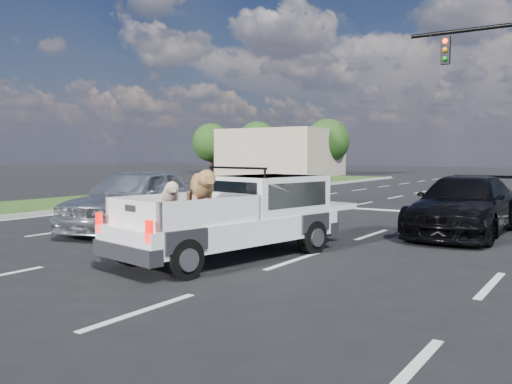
{
  "coord_description": "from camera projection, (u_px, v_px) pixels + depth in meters",
  "views": [
    {
      "loc": [
        6.76,
        -8.9,
        2.03
      ],
      "look_at": [
        -0.43,
        2.0,
        1.12
      ],
      "focal_mm": 38.0,
      "sensor_mm": 36.0,
      "label": 1
    }
  ],
  "objects": [
    {
      "name": "silver_sedan",
      "position": [
        135.0,
        199.0,
        14.41
      ],
      "size": [
        3.2,
        5.3,
        1.69
      ],
      "primitive_type": "imported",
      "rotation": [
        0.0,
        0.0,
        0.26
      ],
      "color": "silver",
      "rests_on": "ground"
    },
    {
      "name": "pickup_truck",
      "position": [
        235.0,
        215.0,
        10.59
      ],
      "size": [
        2.61,
        5.01,
        1.79
      ],
      "rotation": [
        0.0,
        0.0,
        -0.2
      ],
      "color": "black",
      "rests_on": "ground"
    },
    {
      "name": "grass_median_left",
      "position": [
        87.0,
        202.0,
        22.57
      ],
      "size": [
        5.0,
        60.0,
        0.1
      ],
      "primitive_type": "cube",
      "color": "#1D4114",
      "rests_on": "ground"
    },
    {
      "name": "tree_far_c",
      "position": [
        328.0,
        141.0,
        51.47
      ],
      "size": [
        4.2,
        4.2,
        5.4
      ],
      "color": "#332114",
      "rests_on": "ground"
    },
    {
      "name": "curb_left",
      "position": [
        129.0,
        204.0,
        21.22
      ],
      "size": [
        0.15,
        60.0,
        0.14
      ],
      "primitive_type": "cube",
      "color": "#9E9A91",
      "rests_on": "ground"
    },
    {
      "name": "tree_far_b",
      "position": [
        257.0,
        142.0,
        55.86
      ],
      "size": [
        4.2,
        4.2,
        5.4
      ],
      "color": "#332114",
      "rests_on": "ground"
    },
    {
      "name": "road_markings",
      "position": [
        349.0,
        220.0,
        16.73
      ],
      "size": [
        17.75,
        60.0,
        0.01
      ],
      "color": "silver",
      "rests_on": "ground"
    },
    {
      "name": "black_coupe",
      "position": [
        464.0,
        206.0,
        13.63
      ],
      "size": [
        2.1,
        5.11,
        1.48
      ],
      "primitive_type": "imported",
      "rotation": [
        0.0,
        0.0,
        -0.01
      ],
      "color": "black",
      "rests_on": "ground"
    },
    {
      "name": "ground",
      "position": [
        220.0,
        252.0,
        11.26
      ],
      "size": [
        160.0,
        160.0,
        0.0
      ],
      "primitive_type": "plane",
      "color": "black",
      "rests_on": "ground"
    },
    {
      "name": "building_left",
      "position": [
        281.0,
        152.0,
        52.07
      ],
      "size": [
        10.0,
        8.0,
        4.4
      ],
      "primitive_type": "cube",
      "color": "#C3B095",
      "rests_on": "ground"
    },
    {
      "name": "tree_far_a",
      "position": [
        211.0,
        143.0,
        59.15
      ],
      "size": [
        4.2,
        4.2,
        5.4
      ],
      "color": "#332114",
      "rests_on": "ground"
    }
  ]
}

